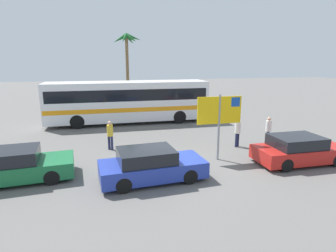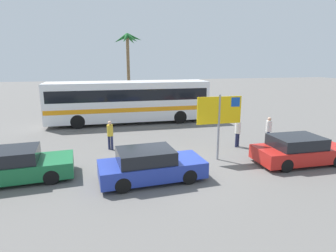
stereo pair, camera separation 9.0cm
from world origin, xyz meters
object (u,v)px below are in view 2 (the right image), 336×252
at_px(car_red, 299,150).
at_px(pedestrian_by_bus, 269,129).
at_px(bus_front_coach, 129,100).
at_px(ferry_sign, 220,113).
at_px(car_blue, 150,165).
at_px(pedestrian_near_sign, 238,130).
at_px(pedestrian_crossing_lot, 110,133).
at_px(car_green, 14,166).

distance_m(car_red, pedestrian_by_bus, 3.11).
xyz_separation_m(bus_front_coach, ferry_sign, (3.41, -9.48, 0.54)).
xyz_separation_m(car_blue, pedestrian_near_sign, (5.51, 3.37, 0.32)).
relative_size(ferry_sign, pedestrian_crossing_lot, 2.01).
xyz_separation_m(bus_front_coach, pedestrian_by_bus, (7.21, -7.75, -0.85)).
distance_m(car_red, car_green, 12.50).
height_order(car_green, car_blue, same).
distance_m(car_blue, pedestrian_crossing_lot, 4.71).
distance_m(car_blue, pedestrian_by_bus, 8.21).
bearing_deg(pedestrian_near_sign, pedestrian_by_bus, 59.50).
xyz_separation_m(pedestrian_near_sign, pedestrian_crossing_lot, (-6.94, 1.12, -0.02)).
distance_m(bus_front_coach, car_green, 11.46).
xyz_separation_m(bus_front_coach, car_green, (-5.59, -9.94, -1.15)).
height_order(car_blue, pedestrian_near_sign, pedestrian_near_sign).
bearing_deg(pedestrian_crossing_lot, car_red, 99.78).
height_order(car_red, pedestrian_near_sign, pedestrian_near_sign).
relative_size(car_red, pedestrian_crossing_lot, 2.69).
xyz_separation_m(car_red, pedestrian_near_sign, (-1.62, 3.04, 0.32)).
xyz_separation_m(ferry_sign, car_green, (-9.00, -0.46, -1.69)).
bearing_deg(car_green, pedestrian_by_bus, 4.86).
relative_size(car_green, pedestrian_by_bus, 2.84).
bearing_deg(bus_front_coach, ferry_sign, -70.20).
relative_size(ferry_sign, car_green, 0.70).
relative_size(bus_front_coach, car_red, 2.84).
bearing_deg(car_red, car_blue, -177.58).
relative_size(pedestrian_by_bus, pedestrian_crossing_lot, 1.01).
xyz_separation_m(car_green, pedestrian_near_sign, (10.85, 2.16, 0.31)).
xyz_separation_m(car_blue, pedestrian_crossing_lot, (-1.42, 4.48, 0.29)).
bearing_deg(pedestrian_by_bus, car_blue, -132.90).
relative_size(pedestrian_near_sign, pedestrian_crossing_lot, 1.02).
bearing_deg(pedestrian_crossing_lot, pedestrian_by_bus, 118.76).
xyz_separation_m(bus_front_coach, pedestrian_near_sign, (5.26, -7.78, -0.83)).
xyz_separation_m(ferry_sign, pedestrian_by_bus, (3.80, 1.73, -1.39)).
xyz_separation_m(car_red, car_green, (-12.47, 0.88, 0.00)).
bearing_deg(pedestrian_by_bus, pedestrian_near_sign, -156.41).
bearing_deg(car_red, pedestrian_by_bus, 83.60).
distance_m(bus_front_coach, pedestrian_near_sign, 9.43).
height_order(ferry_sign, car_red, ferry_sign).
xyz_separation_m(car_red, pedestrian_by_bus, (0.33, 3.07, 0.30)).
xyz_separation_m(car_blue, pedestrian_by_bus, (7.46, 3.40, 0.30)).
height_order(bus_front_coach, pedestrian_by_bus, bus_front_coach).
distance_m(ferry_sign, car_green, 9.17).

